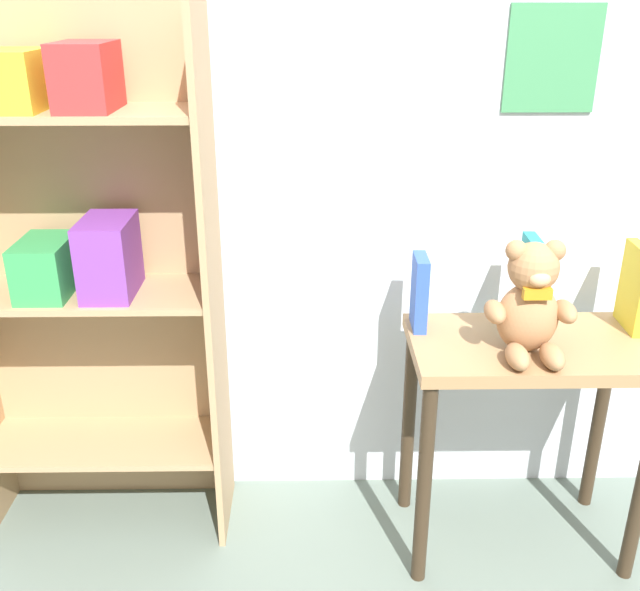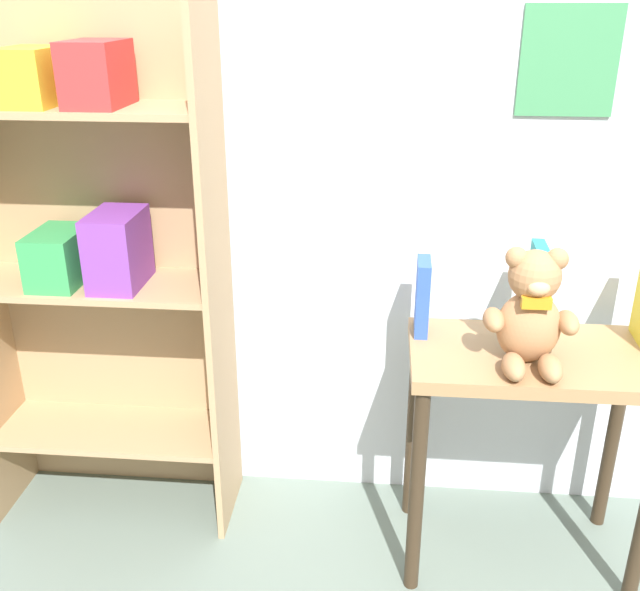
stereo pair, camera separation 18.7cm
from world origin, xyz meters
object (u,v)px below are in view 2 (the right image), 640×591
Objects in this scene: teddy_bear at (531,313)px; book_standing_blue at (422,297)px; bookshelf_side at (97,251)px; book_standing_teal at (536,294)px; display_table at (530,393)px.

book_standing_blue is at bearing 148.80° from teddy_bear.
book_standing_blue is (0.92, -0.06, -0.08)m from bookshelf_side.
teddy_bear is at bearing -10.24° from bookshelf_side.
bookshelf_side is 1.21m from book_standing_teal.
bookshelf_side reaches higher than teddy_bear.
book_standing_blue is (-0.26, 0.15, -0.03)m from teddy_bear.
teddy_bear is (1.17, -0.21, -0.05)m from bookshelf_side.
teddy_bear is at bearing -122.36° from display_table.
teddy_bear is at bearing -30.27° from book_standing_blue.
book_standing_blue is 0.79× the size of book_standing_teal.
display_table is at bearing -87.64° from book_standing_teal.
book_standing_teal is at bearing -2.79° from book_standing_blue.
display_table is 0.38m from book_standing_blue.
teddy_bear is 0.14m from book_standing_teal.
book_standing_teal is (-0.00, 0.08, 0.25)m from display_table.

